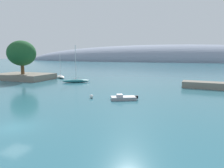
# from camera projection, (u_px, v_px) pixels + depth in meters

# --- Properties ---
(water) EXTENTS (600.00, 600.00, 0.00)m
(water) POSITION_uv_depth(u_px,v_px,m) (14.00, 127.00, 20.66)
(water) COLOR #2D6675
(water) RESTS_ON ground
(shore_outcrop) EXTENTS (16.11, 10.22, 1.66)m
(shore_outcrop) POSITION_uv_depth(u_px,v_px,m) (24.00, 76.00, 60.90)
(shore_outcrop) COLOR gray
(shore_outcrop) RESTS_ON ground
(tree_clump_shore) EXTENTS (7.90, 7.90, 9.55)m
(tree_clump_shore) POSITION_uv_depth(u_px,v_px,m) (22.00, 53.00, 58.25)
(tree_clump_shore) COLOR brown
(tree_clump_shore) RESTS_ON shore_outcrop
(distant_ridge) EXTENTS (342.32, 69.15, 35.66)m
(distant_ridge) POSITION_uv_depth(u_px,v_px,m) (162.00, 61.00, 223.51)
(distant_ridge) COLOR gray
(distant_ridge) RESTS_ON ground
(sailboat_teal_near_shore) EXTENTS (7.10, 5.09, 9.67)m
(sailboat_teal_near_shore) POSITION_uv_depth(u_px,v_px,m) (76.00, 81.00, 53.99)
(sailboat_teal_near_shore) COLOR #1E6B70
(sailboat_teal_near_shore) RESTS_ON water
(sailboat_white_mid_mooring) EXTENTS (5.81, 5.30, 7.52)m
(sailboat_white_mid_mooring) POSITION_uv_depth(u_px,v_px,m) (61.00, 77.00, 64.18)
(sailboat_white_mid_mooring) COLOR white
(sailboat_white_mid_mooring) RESTS_ON water
(motorboat_grey_foreground) EXTENTS (4.43, 3.43, 0.92)m
(motorboat_grey_foreground) POSITION_uv_depth(u_px,v_px,m) (123.00, 98.00, 33.25)
(motorboat_grey_foreground) COLOR gray
(motorboat_grey_foreground) RESTS_ON water
(mooring_buoy_white) EXTENTS (0.62, 0.62, 0.62)m
(mooring_buoy_white) POSITION_uv_depth(u_px,v_px,m) (91.00, 96.00, 34.39)
(mooring_buoy_white) COLOR silver
(mooring_buoy_white) RESTS_ON water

